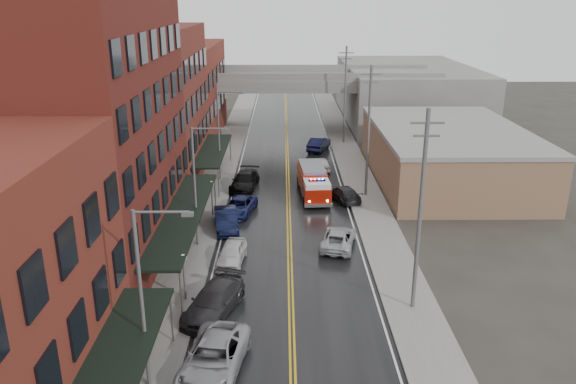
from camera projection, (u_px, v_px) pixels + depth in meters
name	position (u px, v px, depth m)	size (l,w,h in m)	color
road	(289.00, 216.00, 47.41)	(11.00, 160.00, 0.02)	black
sidewalk_left	(202.00, 215.00, 47.33)	(3.00, 160.00, 0.15)	slate
sidewalk_right	(375.00, 215.00, 47.45)	(3.00, 160.00, 0.15)	slate
curb_left	(222.00, 215.00, 47.35)	(0.30, 160.00, 0.15)	gray
curb_right	(355.00, 215.00, 47.44)	(0.30, 160.00, 0.15)	gray
brick_building_b	(92.00, 131.00, 37.75)	(9.00, 20.00, 18.00)	#4D1414
brick_building_c	(152.00, 106.00, 54.77)	(9.00, 15.00, 15.00)	maroon
brick_building_far	(183.00, 92.00, 71.80)	(9.00, 20.00, 12.00)	maroon
tan_building	(447.00, 156.00, 56.17)	(14.00, 22.00, 5.00)	#8E674C
right_far_block	(406.00, 93.00, 84.04)	(18.00, 30.00, 8.00)	slate
awning_1	(184.00, 213.00, 39.76)	(2.60, 18.00, 3.09)	black
awning_2	(213.00, 150.00, 56.30)	(2.60, 13.00, 3.09)	black
globe_lamp_1	(184.00, 267.00, 33.38)	(0.44, 0.44, 3.12)	#59595B
globe_lamp_2	(212.00, 190.00, 46.61)	(0.44, 0.44, 3.12)	#59595B
street_lamp_0	(146.00, 290.00, 24.88)	(2.64, 0.22, 9.00)	#59595B
street_lamp_1	(198.00, 180.00, 40.00)	(2.64, 0.22, 9.00)	#59595B
street_lamp_2	(221.00, 130.00, 55.11)	(2.64, 0.22, 9.00)	#59595B
utility_pole_0	(420.00, 209.00, 31.24)	(1.80, 0.24, 12.00)	#59595B
utility_pole_1	(369.00, 130.00, 50.13)	(1.80, 0.24, 12.00)	#59595B
utility_pole_2	(345.00, 94.00, 69.03)	(1.80, 0.24, 12.00)	#59595B
overpass	(286.00, 88.00, 75.69)	(40.00, 10.00, 7.50)	slate
fire_truck	(313.00, 182.00, 51.56)	(3.39, 7.52, 2.69)	#971507
parked_car_left_2	(214.00, 358.00, 27.36)	(2.73, 5.92, 1.65)	#9FA1A7
parked_car_left_3	(214.00, 301.00, 32.54)	(2.27, 5.59, 1.62)	#29292B
parked_car_left_4	(232.00, 253.00, 38.83)	(1.71, 4.26, 1.45)	silver
parked_car_left_5	(226.00, 220.00, 44.46)	(1.71, 4.91, 1.62)	black
parked_car_left_6	(239.00, 206.00, 47.71)	(2.24, 4.87, 1.35)	#131847
parked_car_left_7	(245.00, 181.00, 53.92)	(2.25, 5.54, 1.61)	black
parked_car_right_0	(338.00, 238.00, 41.36)	(2.29, 4.96, 1.38)	#AEB0B6
parked_car_right_1	(343.00, 193.00, 50.89)	(1.89, 4.65, 1.35)	black
parked_car_right_2	(321.00, 164.00, 59.89)	(1.62, 4.03, 1.37)	white
parked_car_right_3	(319.00, 144.00, 67.61)	(1.71, 4.90, 1.61)	black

